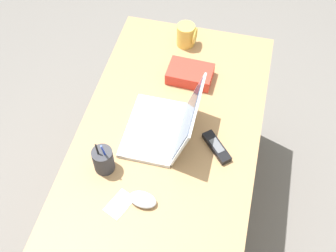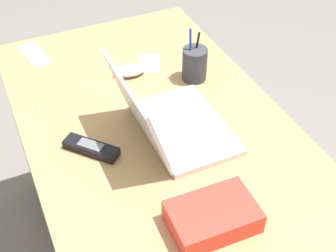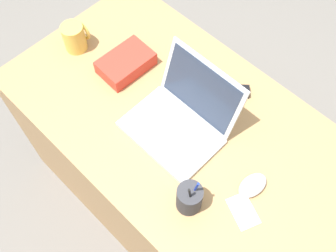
% 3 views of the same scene
% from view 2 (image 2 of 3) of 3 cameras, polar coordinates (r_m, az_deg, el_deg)
% --- Properties ---
extents(desk, '(1.33, 0.73, 0.75)m').
position_cam_2_polar(desk, '(1.53, -0.53, -11.32)').
color(desk, '#A87C4F').
rests_on(desk, ground).
extents(laptop, '(0.32, 0.28, 0.23)m').
position_cam_2_polar(laptop, '(1.22, 0.19, 0.55)').
color(laptop, silver).
rests_on(laptop, desk).
extents(computer_mouse, '(0.08, 0.11, 0.03)m').
position_cam_2_polar(computer_mouse, '(1.47, -4.85, 7.06)').
color(computer_mouse, silver).
rests_on(computer_mouse, desk).
extents(cordless_phone, '(0.14, 0.13, 0.03)m').
position_cam_2_polar(cordless_phone, '(1.21, -9.71, -2.76)').
color(cordless_phone, black).
rests_on(cordless_phone, desk).
extents(pen_holder, '(0.08, 0.08, 0.18)m').
position_cam_2_polar(pen_holder, '(1.43, 3.39, 7.85)').
color(pen_holder, '#333338').
rests_on(pen_holder, desk).
extents(snack_bag, '(0.14, 0.20, 0.06)m').
position_cam_2_polar(snack_bag, '(1.03, 5.66, -11.36)').
color(snack_bag, red).
rests_on(snack_bag, desk).
extents(paper_note_near_laptop, '(0.17, 0.09, 0.00)m').
position_cam_2_polar(paper_note_near_laptop, '(1.64, -16.59, 8.71)').
color(paper_note_near_laptop, white).
rests_on(paper_note_near_laptop, desk).
extents(paper_note_left, '(0.13, 0.10, 0.00)m').
position_cam_2_polar(paper_note_left, '(1.53, -2.40, 7.91)').
color(paper_note_left, white).
rests_on(paper_note_left, desk).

